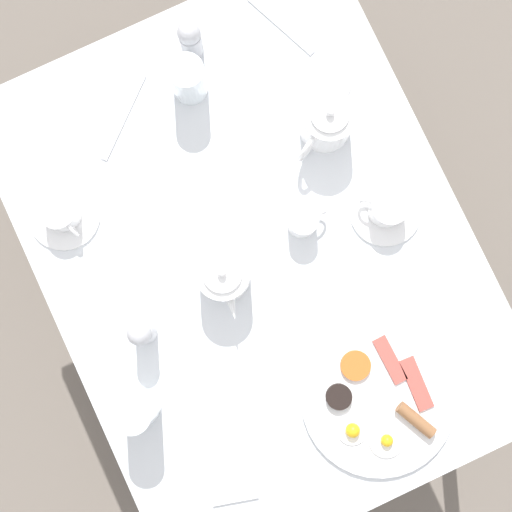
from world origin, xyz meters
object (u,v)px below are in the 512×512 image
at_px(breakfast_plate, 378,400).
at_px(pepper_grinder, 190,39).
at_px(napkin_folded, 230,470).
at_px(knife_by_plate, 124,117).
at_px(fork_by_plate, 281,25).
at_px(salt_grinder, 142,333).
at_px(teapot_far, 327,122).
at_px(teacup_with_saucer_left, 387,209).
at_px(teacup_with_saucer_right, 61,213).
at_px(teapot_near, 223,274).
at_px(water_glass_short, 188,79).
at_px(creamer_jug, 303,222).
at_px(water_glass_tall, 138,411).

xyz_separation_m(breakfast_plate, pepper_grinder, (-0.04, 0.83, 0.05)).
height_order(napkin_folded, knife_by_plate, napkin_folded).
bearing_deg(fork_by_plate, salt_grinder, -138.21).
distance_m(teapot_far, teacup_with_saucer_left, 0.22).
distance_m(teacup_with_saucer_right, fork_by_plate, 0.61).
relative_size(teapot_near, salt_grinder, 1.68).
bearing_deg(napkin_folded, breakfast_plate, -0.14).
bearing_deg(teacup_with_saucer_left, napkin_folded, -146.32).
distance_m(teapot_near, water_glass_short, 0.41).
xyz_separation_m(teacup_with_saucer_left, creamer_jug, (-0.17, 0.05, 0.00)).
distance_m(teapot_near, teacup_with_saucer_left, 0.36).
bearing_deg(water_glass_short, fork_by_plate, 10.67).
relative_size(teacup_with_saucer_left, teacup_with_saucer_right, 1.00).
xyz_separation_m(pepper_grinder, knife_by_plate, (-0.19, -0.07, -0.06)).
bearing_deg(water_glass_tall, knife_by_plate, 69.68).
distance_m(teacup_with_saucer_left, napkin_folded, 0.62).
bearing_deg(teacup_with_saucer_left, pepper_grinder, 114.38).
xyz_separation_m(teapot_far, water_glass_tall, (-0.59, -0.37, 0.02)).
bearing_deg(napkin_folded, creamer_jug, 48.38).
bearing_deg(water_glass_short, teapot_far, -42.40).
xyz_separation_m(teacup_with_saucer_right, salt_grinder, (0.05, -0.30, 0.03)).
relative_size(teacup_with_saucer_right, water_glass_tall, 1.03).
relative_size(breakfast_plate, knife_by_plate, 1.98).
bearing_deg(teapot_far, napkin_folded, -159.47).
bearing_deg(teacup_with_saucer_left, fork_by_plate, 93.34).
bearing_deg(fork_by_plate, knife_by_plate, -174.04).
height_order(teapot_near, fork_by_plate, teapot_near).
bearing_deg(water_glass_short, teapot_near, -104.73).
height_order(teapot_near, teacup_with_saucer_left, teapot_near).
relative_size(teapot_near, teacup_with_saucer_left, 1.30).
relative_size(teacup_with_saucer_left, pepper_grinder, 1.29).
relative_size(teacup_with_saucer_left, creamer_jug, 1.77).
height_order(teacup_with_saucer_left, teacup_with_saucer_right, same).
xyz_separation_m(breakfast_plate, teapot_near, (-0.18, 0.36, 0.05)).
bearing_deg(fork_by_plate, teapot_far, -93.17).
height_order(pepper_grinder, fork_by_plate, pepper_grinder).
height_order(breakfast_plate, fork_by_plate, breakfast_plate).
bearing_deg(napkin_folded, teapot_near, 66.90).
bearing_deg(salt_grinder, breakfast_plate, -41.12).
xyz_separation_m(salt_grinder, napkin_folded, (0.04, -0.33, -0.06)).
distance_m(teacup_with_saucer_right, water_glass_tall, 0.43).
relative_size(teapot_near, pepper_grinder, 1.68).
bearing_deg(salt_grinder, creamer_jug, 9.88).
distance_m(teapot_near, teapot_far, 0.38).
bearing_deg(teacup_with_saucer_right, breakfast_plate, -55.47).
bearing_deg(knife_by_plate, teapot_far, -28.50).
bearing_deg(breakfast_plate, knife_by_plate, 106.82).
bearing_deg(teacup_with_saucer_right, pepper_grinder, 28.15).
bearing_deg(pepper_grinder, fork_by_plate, -9.01).
xyz_separation_m(water_glass_tall, knife_by_plate, (0.21, 0.57, -0.07)).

